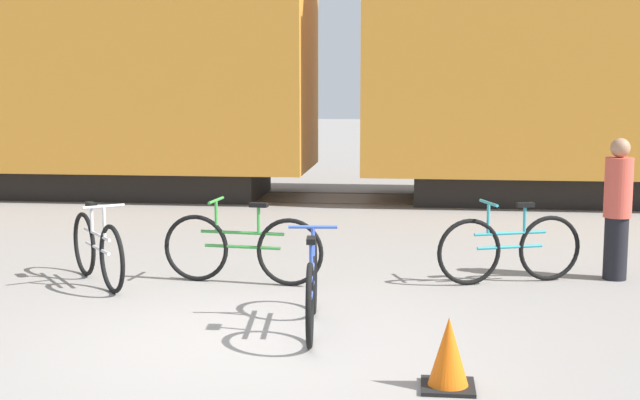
% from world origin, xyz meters
% --- Properties ---
extents(ground_plane, '(80.00, 80.00, 0.00)m').
position_xyz_m(ground_plane, '(0.00, 0.00, 0.00)').
color(ground_plane, gray).
extents(freight_train, '(24.37, 2.82, 5.65)m').
position_xyz_m(freight_train, '(0.00, 9.32, 3.00)').
color(freight_train, black).
rests_on(freight_train, ground_plane).
extents(rail_near, '(36.37, 0.07, 0.01)m').
position_xyz_m(rail_near, '(0.00, 8.60, 0.01)').
color(rail_near, '#4C4238').
rests_on(rail_near, ground_plane).
extents(rail_far, '(36.37, 0.07, 0.01)m').
position_xyz_m(rail_far, '(0.00, 10.04, 0.01)').
color(rail_far, '#4C4238').
rests_on(rail_far, ground_plane).
extents(bicycle_teal, '(1.64, 0.62, 0.93)m').
position_xyz_m(bicycle_teal, '(2.57, 2.62, 0.39)').
color(bicycle_teal, black).
rests_on(bicycle_teal, ground_plane).
extents(bicycle_green, '(1.85, 0.46, 0.95)m').
position_xyz_m(bicycle_green, '(-0.40, 2.25, 0.40)').
color(bicycle_green, black).
rests_on(bicycle_green, ground_plane).
extents(bicycle_blue, '(0.46, 1.83, 0.92)m').
position_xyz_m(bicycle_blue, '(0.59, 0.52, 0.39)').
color(bicycle_blue, black).
rests_on(bicycle_blue, ground_plane).
extents(bicycle_silver, '(1.11, 1.40, 0.93)m').
position_xyz_m(bicycle_silver, '(-2.01, 2.05, 0.39)').
color(bicycle_silver, black).
rests_on(bicycle_silver, ground_plane).
extents(person_in_red, '(0.31, 0.31, 1.62)m').
position_xyz_m(person_in_red, '(3.79, 2.93, 0.82)').
color(person_in_red, black).
rests_on(person_in_red, ground_plane).
extents(traffic_cone, '(0.40, 0.40, 0.55)m').
position_xyz_m(traffic_cone, '(1.79, -0.91, 0.25)').
color(traffic_cone, black).
rests_on(traffic_cone, ground_plane).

